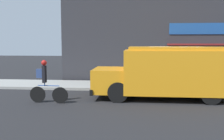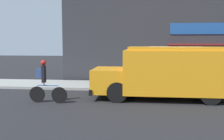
{
  "view_description": "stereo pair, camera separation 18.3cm",
  "coord_description": "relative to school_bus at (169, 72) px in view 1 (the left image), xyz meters",
  "views": [
    {
      "loc": [
        -1.76,
        -13.05,
        2.45
      ],
      "look_at": [
        -3.03,
        -0.2,
        1.1
      ],
      "focal_mm": 42.0,
      "sensor_mm": 36.0,
      "label": 1
    },
    {
      "loc": [
        -1.57,
        -13.03,
        2.45
      ],
      "look_at": [
        -3.03,
        -0.2,
        1.1
      ],
      "focal_mm": 42.0,
      "sensor_mm": 36.0,
      "label": 2
    }
  ],
  "objects": [
    {
      "name": "ground_plane",
      "position": [
        0.41,
        1.53,
        -1.19
      ],
      "size": [
        70.0,
        70.0,
        0.0
      ],
      "primitive_type": "plane",
      "color": "#232326"
    },
    {
      "name": "sidewalk",
      "position": [
        0.41,
        2.88,
        -1.12
      ],
      "size": [
        28.0,
        2.7,
        0.13
      ],
      "color": "#999993",
      "rests_on": "ground_plane"
    },
    {
      "name": "cyclist",
      "position": [
        -5.07,
        -1.33,
        -0.33
      ],
      "size": [
        1.62,
        0.22,
        1.75
      ],
      "rotation": [
        0.0,
        0.0,
        -0.06
      ],
      "color": "black",
      "rests_on": "ground_plane"
    },
    {
      "name": "storefront",
      "position": [
        0.48,
        4.56,
        1.45
      ],
      "size": [
        13.02,
        0.74,
        5.27
      ],
      "color": "#2D2D33",
      "rests_on": "ground_plane"
    },
    {
      "name": "school_bus",
      "position": [
        0.0,
        0.0,
        0.0
      ],
      "size": [
        6.01,
        2.72,
        2.27
      ],
      "rotation": [
        0.0,
        0.0,
        -0.0
      ],
      "color": "orange",
      "rests_on": "ground_plane"
    }
  ]
}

